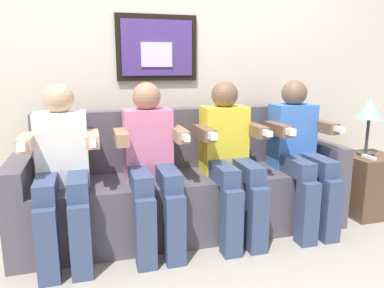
# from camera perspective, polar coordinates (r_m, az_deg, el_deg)

# --- Properties ---
(ground_plane) EXTENTS (6.21, 6.21, 0.00)m
(ground_plane) POSITION_cam_1_polar(r_m,az_deg,el_deg) (2.58, 0.96, -16.11)
(ground_plane) COLOR #9E9384
(back_wall_assembly) EXTENTS (4.78, 0.10, 2.60)m
(back_wall_assembly) POSITION_cam_1_polar(r_m,az_deg,el_deg) (3.01, -3.37, 13.70)
(back_wall_assembly) COLOR beige
(back_wall_assembly) RESTS_ON ground_plane
(couch) EXTENTS (2.38, 0.58, 0.90)m
(couch) POSITION_cam_1_polar(r_m,az_deg,el_deg) (2.74, -1.03, -7.20)
(couch) COLOR #514C56
(couch) RESTS_ON ground_plane
(person_leftmost) EXTENTS (0.46, 0.56, 1.11)m
(person_leftmost) POSITION_cam_1_polar(r_m,az_deg,el_deg) (2.41, -19.56, -3.30)
(person_leftmost) COLOR white
(person_leftmost) RESTS_ON ground_plane
(person_left_center) EXTENTS (0.46, 0.56, 1.11)m
(person_left_center) POSITION_cam_1_polar(r_m,az_deg,el_deg) (2.44, -6.36, -2.51)
(person_left_center) COLOR pink
(person_left_center) RESTS_ON ground_plane
(person_right_center) EXTENTS (0.46, 0.56, 1.11)m
(person_right_center) POSITION_cam_1_polar(r_m,az_deg,el_deg) (2.58, 5.90, -1.64)
(person_right_center) COLOR yellow
(person_right_center) RESTS_ON ground_plane
(person_rightmost) EXTENTS (0.46, 0.56, 1.11)m
(person_rightmost) POSITION_cam_1_polar(r_m,az_deg,el_deg) (2.84, 16.42, -0.84)
(person_rightmost) COLOR #3F72CC
(person_rightmost) RESTS_ON ground_plane
(side_table_right) EXTENTS (0.40, 0.40, 0.50)m
(side_table_right) POSITION_cam_1_polar(r_m,az_deg,el_deg) (3.39, 25.64, -5.69)
(side_table_right) COLOR brown
(side_table_right) RESTS_ON ground_plane
(table_lamp) EXTENTS (0.22, 0.22, 0.46)m
(table_lamp) POSITION_cam_1_polar(r_m,az_deg,el_deg) (3.27, 25.93, 4.61)
(table_lamp) COLOR #333338
(table_lamp) RESTS_ON side_table_right
(spare_remote_on_table) EXTENTS (0.04, 0.13, 0.02)m
(spare_remote_on_table) POSITION_cam_1_polar(r_m,az_deg,el_deg) (3.21, 25.83, -1.85)
(spare_remote_on_table) COLOR white
(spare_remote_on_table) RESTS_ON side_table_right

